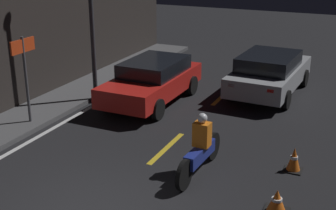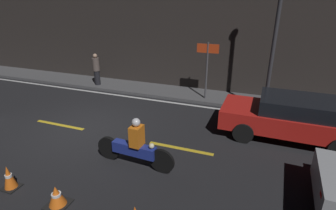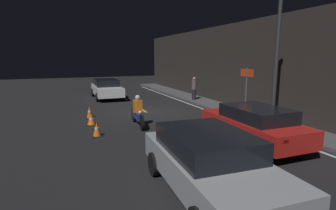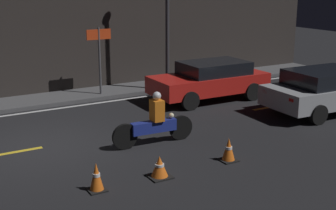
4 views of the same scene
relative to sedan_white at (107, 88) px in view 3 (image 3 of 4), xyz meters
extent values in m
plane|color=black|center=(6.06, 1.21, -0.75)|extent=(56.00, 56.00, 0.00)
cube|color=#4C4C4F|center=(6.06, 5.70, -0.68)|extent=(28.00, 1.65, 0.14)
cube|color=#2D2826|center=(6.06, 6.67, 1.76)|extent=(28.00, 0.30, 5.01)
cube|color=gold|center=(-3.94, 1.21, -0.75)|extent=(2.00, 0.14, 0.01)
cube|color=gold|center=(0.56, 1.21, -0.75)|extent=(2.00, 0.14, 0.01)
cube|color=gold|center=(5.06, 1.21, -0.75)|extent=(2.00, 0.14, 0.01)
cube|color=gold|center=(9.56, 1.21, -0.75)|extent=(2.00, 0.14, 0.01)
cube|color=gold|center=(14.06, 1.21, -0.75)|extent=(2.00, 0.14, 0.01)
cube|color=silver|center=(6.06, 4.62, -0.75)|extent=(25.20, 0.14, 0.01)
cube|color=silver|center=(0.06, 0.00, -0.13)|extent=(4.42, 1.80, 0.62)
cube|color=black|center=(-0.16, 0.00, 0.41)|extent=(2.44, 1.61, 0.47)
cube|color=red|center=(-2.12, 0.57, 0.02)|extent=(0.06, 0.20, 0.10)
cube|color=red|center=(-2.12, -0.59, 0.02)|extent=(0.06, 0.20, 0.10)
cylinder|color=black|center=(1.42, 0.88, -0.44)|extent=(0.62, 0.18, 0.62)
cylinder|color=black|center=(1.43, -0.87, -0.44)|extent=(0.62, 0.18, 0.62)
cylinder|color=black|center=(-1.31, 0.87, -0.44)|extent=(0.62, 0.18, 0.62)
cylinder|color=black|center=(-1.31, -0.88, -0.44)|extent=(0.62, 0.18, 0.62)
cube|color=red|center=(12.56, 3.10, -0.13)|extent=(4.22, 1.81, 0.60)
cube|color=black|center=(12.77, 3.09, 0.39)|extent=(2.33, 1.61, 0.44)
cube|color=red|center=(14.62, 2.50, 0.01)|extent=(0.06, 0.20, 0.10)
cube|color=red|center=(14.63, 3.64, 0.01)|extent=(0.06, 0.20, 0.10)
cylinder|color=black|center=(11.25, 2.26, -0.43)|extent=(0.63, 0.19, 0.63)
cylinder|color=black|center=(11.27, 3.97, -0.43)|extent=(0.63, 0.19, 0.63)
cylinder|color=black|center=(13.85, 2.22, -0.43)|extent=(0.63, 0.19, 0.63)
cylinder|color=black|center=(13.87, 3.93, -0.43)|extent=(0.63, 0.19, 0.63)
cube|color=#9EA0A5|center=(15.06, -0.11, -0.14)|extent=(4.37, 2.07, 0.62)
cube|color=black|center=(14.84, -0.10, 0.41)|extent=(2.44, 1.79, 0.47)
cube|color=red|center=(12.98, 0.60, 0.02)|extent=(0.07, 0.20, 0.10)
cube|color=red|center=(12.92, -0.61, 0.02)|extent=(0.07, 0.20, 0.10)
cylinder|color=black|center=(16.43, 0.74, -0.44)|extent=(0.62, 0.21, 0.61)
cylinder|color=black|center=(13.78, 0.87, -0.44)|extent=(0.62, 0.21, 0.61)
cylinder|color=black|center=(13.69, -0.96, -0.44)|extent=(0.62, 0.21, 0.61)
cylinder|color=black|center=(9.46, -0.05, -0.42)|extent=(0.67, 0.11, 0.67)
cylinder|color=black|center=(7.86, 0.03, -0.42)|extent=(0.67, 0.13, 0.67)
cube|color=navy|center=(8.66, -0.01, -0.27)|extent=(1.24, 0.30, 0.30)
sphere|color=#F2EABF|center=(9.18, -0.04, -0.04)|extent=(0.14, 0.14, 0.14)
cube|color=orange|center=(8.76, -0.02, 0.16)|extent=(0.30, 0.37, 0.55)
sphere|color=silver|center=(8.76, -0.02, 0.54)|extent=(0.22, 0.22, 0.22)
cube|color=black|center=(6.34, -1.86, -0.73)|extent=(0.37, 0.37, 0.03)
cone|color=orange|center=(6.34, -1.86, -0.43)|extent=(0.29, 0.29, 0.58)
cylinder|color=white|center=(6.34, -1.86, -0.40)|extent=(0.16, 0.16, 0.07)
cube|color=black|center=(7.77, -1.92, -0.73)|extent=(0.48, 0.48, 0.03)
cone|color=orange|center=(7.77, -1.92, -0.49)|extent=(0.37, 0.37, 0.46)
cylinder|color=white|center=(7.77, -1.92, -0.47)|extent=(0.20, 0.20, 0.06)
cube|color=black|center=(9.65, -1.91, -0.73)|extent=(0.40, 0.40, 0.03)
cone|color=orange|center=(9.65, -1.91, -0.45)|extent=(0.31, 0.31, 0.54)
cylinder|color=white|center=(9.65, -1.91, -0.42)|extent=(0.17, 0.17, 0.06)
cylinder|color=black|center=(3.84, 5.33, -0.25)|extent=(0.28, 0.28, 0.72)
cylinder|color=#594C47|center=(3.84, 5.33, 0.42)|extent=(0.34, 0.34, 0.64)
sphere|color=tan|center=(3.84, 5.33, 0.84)|extent=(0.21, 0.21, 0.21)
cylinder|color=#4C4C51|center=(9.35, 5.32, 0.59)|extent=(0.08, 0.08, 2.40)
cube|color=red|center=(9.35, 5.32, 1.54)|extent=(0.90, 0.05, 0.36)
cylinder|color=#333338|center=(11.80, 4.72, 2.00)|extent=(0.14, 0.14, 5.50)
camera|label=1|loc=(-0.18, -3.24, 4.23)|focal=50.00mm
camera|label=2|loc=(11.57, -5.26, 3.42)|focal=28.00mm
camera|label=3|loc=(19.76, -3.02, 2.28)|focal=28.00mm
camera|label=4|loc=(3.20, -10.19, 3.46)|focal=50.00mm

